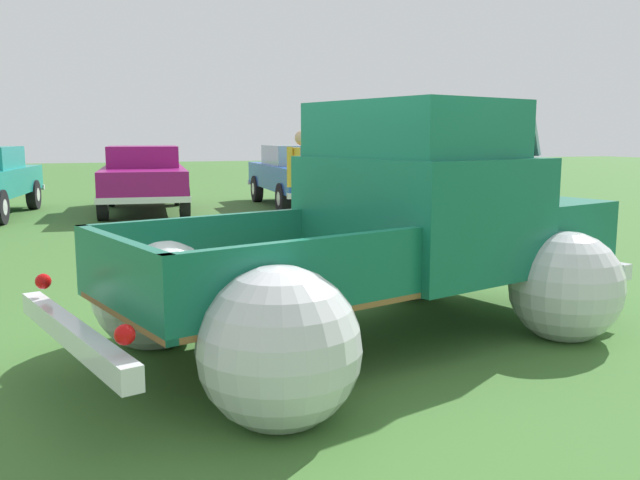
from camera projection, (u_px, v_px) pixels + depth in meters
name	position (u px, v px, depth m)	size (l,w,h in m)	color
ground_plane	(358.00, 341.00, 5.45)	(80.00, 80.00, 0.00)	#3D6B2D
vintage_pickup_truck	(396.00, 244.00, 5.56)	(4.97, 3.68, 1.96)	black
show_car_1	(144.00, 176.00, 14.70)	(2.22, 4.53, 1.43)	black
show_car_2	(302.00, 173.00, 15.88)	(2.12, 4.59, 1.43)	black
spectator_0	(313.00, 183.00, 9.35)	(0.42, 0.53, 1.75)	gray
spectator_1	(303.00, 180.00, 10.18)	(0.54, 0.41, 1.73)	black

